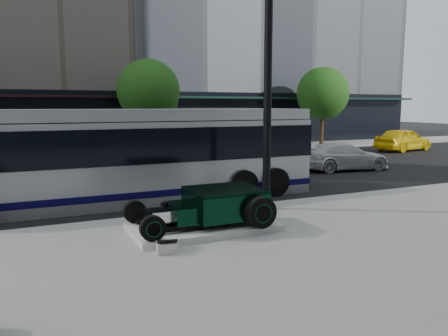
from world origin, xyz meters
name	(u,v)px	position (x,y,z in m)	size (l,w,h in m)	color
ground	(224,195)	(0.00, 0.00, 0.00)	(120.00, 120.00, 0.00)	black
sidewalk_far	(130,153)	(0.00, 14.00, 0.06)	(70.00, 4.00, 0.12)	gray
street_trees	(151,93)	(1.15, 13.07, 3.77)	(29.80, 3.80, 5.70)	black
display_plinth	(204,227)	(-2.36, -3.98, 0.20)	(3.40, 1.80, 0.15)	silver
hot_rod	(217,205)	(-2.02, -3.98, 0.70)	(3.22, 2.00, 0.81)	black
info_plaque	(167,247)	(-3.64, -5.16, 0.24)	(0.45, 0.37, 0.31)	silver
lamppost	(268,87)	(0.09, -2.70, 3.54)	(0.41, 0.41, 7.39)	black
transit_bus	(130,155)	(-3.04, 0.47, 1.49)	(12.12, 2.88, 2.92)	#AEB2B8
white_sedan	(344,157)	(7.66, 2.99, 0.64)	(1.79, 4.42, 1.28)	silver
yellow_taxi	(403,140)	(17.17, 8.30, 0.77)	(1.81, 4.50, 1.53)	yellow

